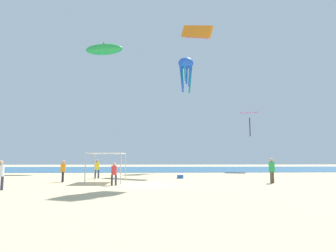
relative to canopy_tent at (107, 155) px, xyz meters
The scene contains 13 objects.
ground 4.30m from the canopy_tent, 31.72° to the right, with size 110.00×110.00×0.10m, color #D1BA8C.
ocean_strip 24.87m from the canopy_tent, 82.69° to the left, with size 110.00×22.29×0.03m, color #28608C.
canopy_tent is the anchor object (origin of this frame).
person_near_tent 4.44m from the canopy_tent, 112.13° to the left, with size 0.46×0.41×1.73m.
person_leftmost 12.67m from the canopy_tent, ahead, with size 0.44×0.44×1.85m.
person_central 3.65m from the canopy_tent, behind, with size 0.40×0.45×1.70m.
person_rightmost 7.43m from the canopy_tent, 136.49° to the right, with size 0.47×0.42×1.75m.
person_far_shore 2.92m from the canopy_tent, 68.75° to the right, with size 0.42×0.37×1.57m.
cooler_box 7.42m from the canopy_tent, 32.57° to the left, with size 0.57×0.37×0.35m.
kite_octopus_blue 23.66m from the canopy_tent, 65.63° to the left, with size 2.77×2.77×5.28m.
kite_inflatable_green 25.14m from the canopy_tent, 102.84° to the left, with size 5.96×2.70×2.12m.
kite_parafoil_orange 22.98m from the canopy_tent, 55.72° to the left, with size 3.86×4.19×3.24m.
kite_diamond_pink 24.81m from the canopy_tent, 44.84° to the left, with size 3.24×3.23×3.58m.
Camera 1 is at (0.87, -20.04, 1.91)m, focal length 29.71 mm.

